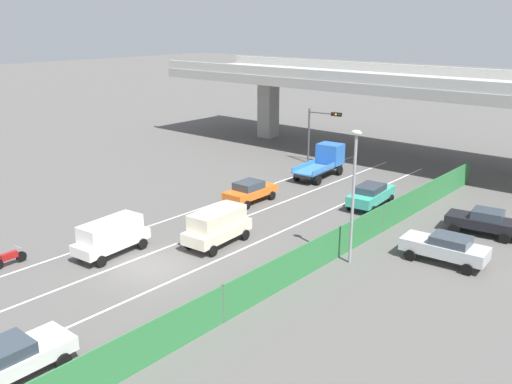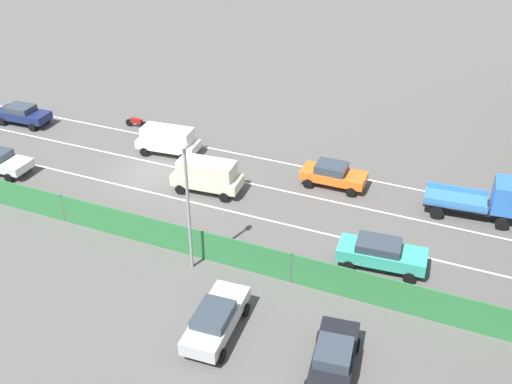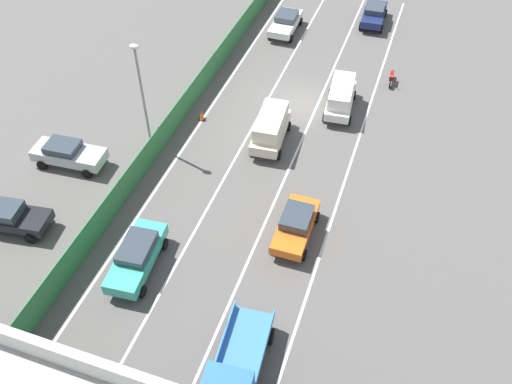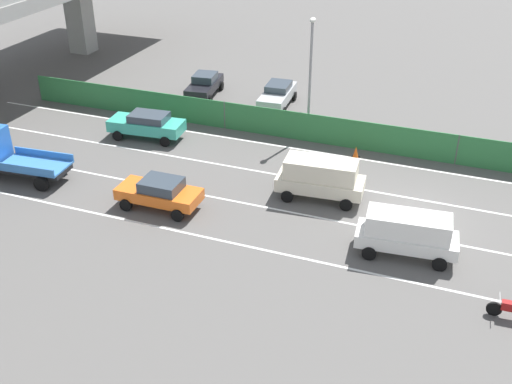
{
  "view_description": "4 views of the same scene",
  "coord_description": "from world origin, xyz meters",
  "px_view_note": "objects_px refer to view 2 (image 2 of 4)",
  "views": [
    {
      "loc": [
        21.84,
        -17.05,
        12.76
      ],
      "look_at": [
        0.26,
        8.13,
        2.48
      ],
      "focal_mm": 38.86,
      "sensor_mm": 36.0,
      "label": 1
    },
    {
      "loc": [
        29.49,
        20.66,
        20.18
      ],
      "look_at": [
        0.47,
        8.31,
        0.93
      ],
      "focal_mm": 41.82,
      "sensor_mm": 36.0,
      "label": 2
    },
    {
      "loc": [
        -8.11,
        31.73,
        23.62
      ],
      "look_at": [
        -1.08,
        11.28,
        1.86
      ],
      "focal_mm": 38.64,
      "sensor_mm": 36.0,
      "label": 3
    },
    {
      "loc": [
        -26.94,
        -1.99,
        16.11
      ],
      "look_at": [
        -1.99,
        7.47,
        0.92
      ],
      "focal_mm": 42.98,
      "sensor_mm": 36.0,
      "label": 4
    }
  ],
  "objects_px": {
    "car_taxi_teal": "(381,253)",
    "flatbed_truck_blue": "(491,199)",
    "traffic_cone": "(155,226)",
    "car_van_white": "(168,139)",
    "parked_wagon_silver": "(216,319)",
    "car_van_cream": "(207,174)",
    "car_taxi_orange": "(333,174)",
    "car_sedan_navy": "(23,114)",
    "motorcycle": "(137,122)",
    "street_lamp": "(188,196)",
    "parked_sedan_dark": "(334,358)"
  },
  "relations": [
    {
      "from": "car_taxi_teal",
      "to": "motorcycle",
      "type": "height_order",
      "value": "car_taxi_teal"
    },
    {
      "from": "car_sedan_navy",
      "to": "parked_wagon_silver",
      "type": "distance_m",
      "value": 28.59
    },
    {
      "from": "car_taxi_teal",
      "to": "car_sedan_navy",
      "type": "xyz_separation_m",
      "value": [
        -6.92,
        -30.33,
        -0.06
      ]
    },
    {
      "from": "traffic_cone",
      "to": "car_sedan_navy",
      "type": "bearing_deg",
      "value": -116.56
    },
    {
      "from": "street_lamp",
      "to": "motorcycle",
      "type": "bearing_deg",
      "value": -138.13
    },
    {
      "from": "street_lamp",
      "to": "flatbed_truck_blue",
      "type": "bearing_deg",
      "value": 128.16
    },
    {
      "from": "car_taxi_teal",
      "to": "flatbed_truck_blue",
      "type": "bearing_deg",
      "value": 145.68
    },
    {
      "from": "motorcycle",
      "to": "parked_sedan_dark",
      "type": "distance_m",
      "value": 27.93
    },
    {
      "from": "car_taxi_orange",
      "to": "car_van_white",
      "type": "height_order",
      "value": "car_van_white"
    },
    {
      "from": "car_sedan_navy",
      "to": "traffic_cone",
      "type": "bearing_deg",
      "value": 63.44
    },
    {
      "from": "car_taxi_orange",
      "to": "car_van_cream",
      "type": "distance_m",
      "value": 8.24
    },
    {
      "from": "parked_wagon_silver",
      "to": "car_sedan_navy",
      "type": "bearing_deg",
      "value": -121.22
    },
    {
      "from": "car_van_cream",
      "to": "flatbed_truck_blue",
      "type": "relative_size",
      "value": 0.82
    },
    {
      "from": "motorcycle",
      "to": "street_lamp",
      "type": "distance_m",
      "value": 18.98
    },
    {
      "from": "car_van_white",
      "to": "flatbed_truck_blue",
      "type": "bearing_deg",
      "value": 90.62
    },
    {
      "from": "car_van_white",
      "to": "car_taxi_teal",
      "type": "height_order",
      "value": "car_van_white"
    },
    {
      "from": "parked_wagon_silver",
      "to": "traffic_cone",
      "type": "xyz_separation_m",
      "value": [
        -6.08,
        -6.97,
        -0.56
      ]
    },
    {
      "from": "car_taxi_teal",
      "to": "street_lamp",
      "type": "xyz_separation_m",
      "value": [
        3.95,
        -9.28,
        3.55
      ]
    },
    {
      "from": "street_lamp",
      "to": "traffic_cone",
      "type": "distance_m",
      "value": 5.86
    },
    {
      "from": "car_van_cream",
      "to": "traffic_cone",
      "type": "height_order",
      "value": "car_van_cream"
    },
    {
      "from": "car_taxi_teal",
      "to": "parked_sedan_dark",
      "type": "relative_size",
      "value": 1.06
    },
    {
      "from": "car_taxi_orange",
      "to": "car_van_cream",
      "type": "height_order",
      "value": "car_van_cream"
    },
    {
      "from": "car_sedan_navy",
      "to": "motorcycle",
      "type": "relative_size",
      "value": 2.26
    },
    {
      "from": "car_taxi_teal",
      "to": "street_lamp",
      "type": "height_order",
      "value": "street_lamp"
    },
    {
      "from": "parked_wagon_silver",
      "to": "parked_sedan_dark",
      "type": "relative_size",
      "value": 1.04
    },
    {
      "from": "flatbed_truck_blue",
      "to": "motorcycle",
      "type": "height_order",
      "value": "flatbed_truck_blue"
    },
    {
      "from": "car_taxi_teal",
      "to": "parked_sedan_dark",
      "type": "height_order",
      "value": "car_taxi_teal"
    },
    {
      "from": "car_taxi_orange",
      "to": "car_taxi_teal",
      "type": "relative_size",
      "value": 0.89
    },
    {
      "from": "car_taxi_teal",
      "to": "traffic_cone",
      "type": "bearing_deg",
      "value": -81.96
    },
    {
      "from": "car_sedan_navy",
      "to": "parked_sedan_dark",
      "type": "relative_size",
      "value": 0.98
    },
    {
      "from": "car_taxi_orange",
      "to": "parked_wagon_silver",
      "type": "distance_m",
      "value": 15.18
    },
    {
      "from": "car_van_white",
      "to": "parked_wagon_silver",
      "type": "xyz_separation_m",
      "value": [
        14.87,
        11.2,
        -0.26
      ]
    },
    {
      "from": "car_van_cream",
      "to": "flatbed_truck_blue",
      "type": "bearing_deg",
      "value": 102.52
    },
    {
      "from": "car_taxi_orange",
      "to": "car_sedan_navy",
      "type": "bearing_deg",
      "value": -89.29
    },
    {
      "from": "car_taxi_teal",
      "to": "parked_wagon_silver",
      "type": "relative_size",
      "value": 1.03
    },
    {
      "from": "street_lamp",
      "to": "traffic_cone",
      "type": "relative_size",
      "value": 9.95
    },
    {
      "from": "parked_sedan_dark",
      "to": "traffic_cone",
      "type": "relative_size",
      "value": 6.07
    },
    {
      "from": "parked_wagon_silver",
      "to": "traffic_cone",
      "type": "distance_m",
      "value": 9.27
    },
    {
      "from": "car_van_white",
      "to": "parked_wagon_silver",
      "type": "distance_m",
      "value": 18.62
    },
    {
      "from": "car_van_cream",
      "to": "parked_wagon_silver",
      "type": "xyz_separation_m",
      "value": [
        11.32,
        6.24,
        -0.32
      ]
    },
    {
      "from": "car_taxi_orange",
      "to": "street_lamp",
      "type": "xyz_separation_m",
      "value": [
        11.19,
        -4.44,
        3.59
      ]
    },
    {
      "from": "car_taxi_teal",
      "to": "flatbed_truck_blue",
      "type": "xyz_separation_m",
      "value": [
        -7.21,
        4.92,
        0.41
      ]
    },
    {
      "from": "car_taxi_teal",
      "to": "motorcycle",
      "type": "distance_m",
      "value": 23.81
    },
    {
      "from": "parked_sedan_dark",
      "to": "street_lamp",
      "type": "distance_m",
      "value": 10.57
    },
    {
      "from": "parked_wagon_silver",
      "to": "street_lamp",
      "type": "bearing_deg",
      "value": -139.32
    },
    {
      "from": "car_taxi_teal",
      "to": "street_lamp",
      "type": "relative_size",
      "value": 0.65
    },
    {
      "from": "street_lamp",
      "to": "parked_wagon_silver",
      "type": "bearing_deg",
      "value": 40.68
    },
    {
      "from": "car_sedan_navy",
      "to": "street_lamp",
      "type": "bearing_deg",
      "value": 62.69
    },
    {
      "from": "car_van_white",
      "to": "street_lamp",
      "type": "distance_m",
      "value": 13.82
    },
    {
      "from": "traffic_cone",
      "to": "car_van_white",
      "type": "bearing_deg",
      "value": -154.27
    }
  ]
}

